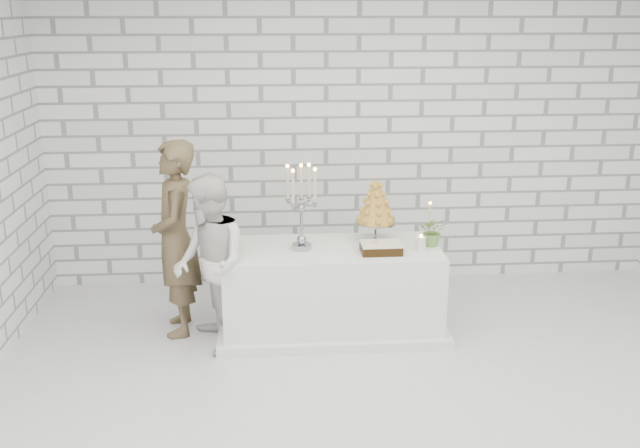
% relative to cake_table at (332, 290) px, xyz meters
% --- Properties ---
extents(ground, '(6.00, 5.00, 0.01)m').
position_rel_cake_table_xyz_m(ground, '(0.36, -1.26, -0.38)').
color(ground, silver).
rests_on(ground, ground).
extents(wall_back, '(6.00, 0.01, 3.00)m').
position_rel_cake_table_xyz_m(wall_back, '(0.36, 1.24, 1.12)').
color(wall_back, white).
rests_on(wall_back, ground).
extents(wall_front, '(6.00, 0.01, 3.00)m').
position_rel_cake_table_xyz_m(wall_front, '(0.36, -3.76, 1.12)').
color(wall_front, white).
rests_on(wall_front, ground).
extents(cake_table, '(1.80, 0.80, 0.75)m').
position_rel_cake_table_xyz_m(cake_table, '(0.00, 0.00, 0.00)').
color(cake_table, white).
rests_on(cake_table, ground).
extents(groom, '(0.46, 0.64, 1.65)m').
position_rel_cake_table_xyz_m(groom, '(-1.30, 0.10, 0.45)').
color(groom, brown).
rests_on(groom, ground).
extents(bride, '(0.73, 0.83, 1.44)m').
position_rel_cake_table_xyz_m(bride, '(-0.99, -0.24, 0.34)').
color(bride, silver).
rests_on(bride, ground).
extents(candelabra, '(0.35, 0.35, 0.72)m').
position_rel_cake_table_xyz_m(candelabra, '(-0.25, -0.02, 0.74)').
color(candelabra, '#94939D').
rests_on(candelabra, cake_table).
extents(croquembouche, '(0.37, 0.37, 0.55)m').
position_rel_cake_table_xyz_m(croquembouche, '(0.39, 0.15, 0.65)').
color(croquembouche, '#B57F2E').
rests_on(croquembouche, cake_table).
extents(chocolate_cake, '(0.33, 0.24, 0.08)m').
position_rel_cake_table_xyz_m(chocolate_cake, '(0.39, -0.15, 0.42)').
color(chocolate_cake, black).
rests_on(chocolate_cake, cake_table).
extents(pillar_candle, '(0.09, 0.09, 0.12)m').
position_rel_cake_table_xyz_m(pillar_candle, '(0.72, -0.13, 0.44)').
color(pillar_candle, white).
rests_on(pillar_candle, cake_table).
extents(extra_taper, '(0.07, 0.07, 0.32)m').
position_rel_cake_table_xyz_m(extra_taper, '(0.85, 0.15, 0.54)').
color(extra_taper, beige).
rests_on(extra_taper, cake_table).
extents(flowers, '(0.26, 0.24, 0.25)m').
position_rel_cake_table_xyz_m(flowers, '(0.85, -0.00, 0.50)').
color(flowers, '#54853E').
rests_on(flowers, cake_table).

